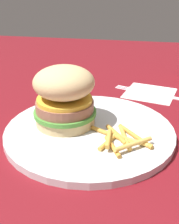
{
  "coord_description": "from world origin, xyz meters",
  "views": [
    {
      "loc": [
        0.11,
        -0.43,
        0.25
      ],
      "look_at": [
        0.02,
        -0.02,
        0.04
      ],
      "focal_mm": 44.99,
      "sensor_mm": 36.0,
      "label": 1
    }
  ],
  "objects": [
    {
      "name": "fork",
      "position": [
        0.12,
        0.2,
        0.0
      ],
      "size": [
        0.17,
        0.07,
        0.0
      ],
      "color": "silver",
      "rests_on": "napkin"
    },
    {
      "name": "ground_plane",
      "position": [
        0.0,
        0.0,
        0.0
      ],
      "size": [
        1.6,
        1.6,
        0.0
      ],
      "primitive_type": "plane",
      "color": "maroon"
    },
    {
      "name": "plate",
      "position": [
        0.02,
        -0.02,
        0.01
      ],
      "size": [
        0.29,
        0.29,
        0.01
      ],
      "primitive_type": "cylinder",
      "color": "silver",
      "rests_on": "ground_plane"
    },
    {
      "name": "sandwich",
      "position": [
        -0.02,
        -0.01,
        0.06
      ],
      "size": [
        0.11,
        0.11,
        0.1
      ],
      "color": "tan",
      "rests_on": "plate"
    },
    {
      "name": "fries_pile",
      "position": [
        0.08,
        -0.05,
        0.02
      ],
      "size": [
        0.1,
        0.1,
        0.01
      ],
      "color": "gold",
      "rests_on": "plate"
    },
    {
      "name": "napkin",
      "position": [
        0.13,
        0.19,
        0.0
      ],
      "size": [
        0.13,
        0.13,
        0.0
      ],
      "primitive_type": "cube",
      "rotation": [
        0.0,
        0.0,
        -0.23
      ],
      "color": "white",
      "rests_on": "ground_plane"
    }
  ]
}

